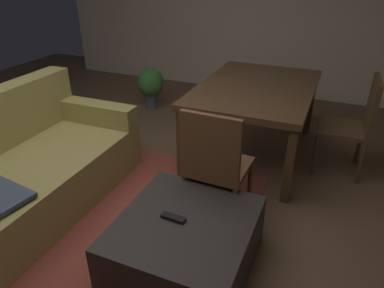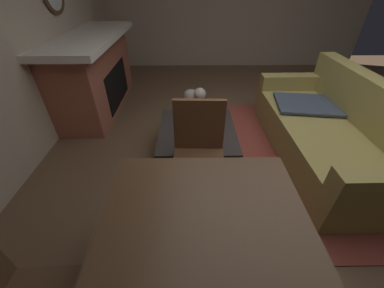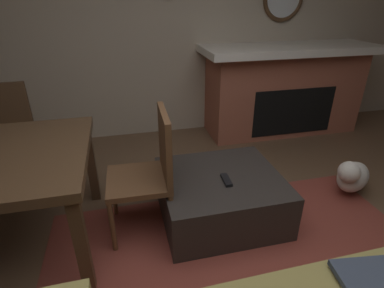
{
  "view_description": "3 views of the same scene",
  "coord_description": "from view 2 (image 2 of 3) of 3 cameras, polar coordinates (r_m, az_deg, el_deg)",
  "views": [
    {
      "loc": [
        -1.73,
        -1.52,
        1.82
      ],
      "look_at": [
        0.4,
        -0.62,
        0.61
      ],
      "focal_mm": 32.93,
      "sensor_mm": 36.0,
      "label": 1
    },
    {
      "loc": [
        1.96,
        -0.89,
        1.74
      ],
      "look_at": [
        0.45,
        -0.87,
        0.63
      ],
      "focal_mm": 21.59,
      "sensor_mm": 36.0,
      "label": 2
    },
    {
      "loc": [
        0.52,
        1.05,
        1.62
      ],
      "look_at": [
        -0.01,
        -1.14,
        0.5
      ],
      "focal_mm": 28.5,
      "sensor_mm": 36.0,
      "label": 3
    }
  ],
  "objects": [
    {
      "name": "dining_chair_west",
      "position": [
        2.01,
        1.69,
        -0.96
      ],
      "size": [
        0.45,
        0.45,
        0.93
      ],
      "color": "brown",
      "rests_on": "ground"
    },
    {
      "name": "fireplace",
      "position": [
        3.9,
        -22.67,
        15.98
      ],
      "size": [
        2.12,
        0.76,
        1.08
      ],
      "color": "#9E5642",
      "rests_on": "ground"
    },
    {
      "name": "small_dog",
      "position": [
        3.67,
        0.58,
        11.58
      ],
      "size": [
        0.47,
        0.42,
        0.34
      ],
      "color": "silver",
      "rests_on": "ground"
    },
    {
      "name": "tv_remote",
      "position": [
        2.53,
        3.01,
        4.05
      ],
      "size": [
        0.06,
        0.16,
        0.02
      ],
      "primitive_type": "cube",
      "rotation": [
        0.0,
        0.0,
        -0.05
      ],
      "color": "black",
      "rests_on": "ottoman_coffee_table"
    },
    {
      "name": "area_rug",
      "position": [
        2.85,
        15.58,
        -2.65
      ],
      "size": [
        2.6,
        2.0,
        0.01
      ],
      "primitive_type": "cube",
      "color": "brown",
      "rests_on": "ground"
    },
    {
      "name": "ottoman_coffee_table",
      "position": [
        2.63,
        1.25,
        0.2
      ],
      "size": [
        0.91,
        0.83,
        0.37
      ],
      "primitive_type": "cube",
      "color": "#2D2826",
      "rests_on": "ground"
    },
    {
      "name": "floor",
      "position": [
        2.77,
        18.25,
        -4.68
      ],
      "size": [
        8.55,
        8.55,
        0.0
      ],
      "primitive_type": "plane",
      "color": "brown"
    },
    {
      "name": "couch",
      "position": [
        3.01,
        30.77,
        2.53
      ],
      "size": [
        2.13,
        0.98,
        0.9
      ],
      "color": "#9E8E4C",
      "rests_on": "ground"
    }
  ]
}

